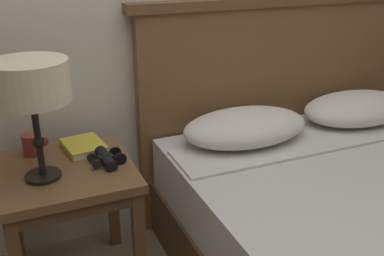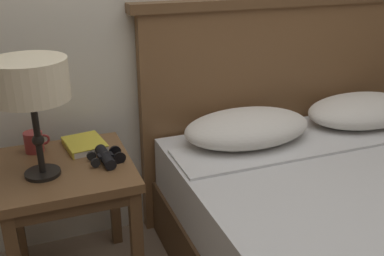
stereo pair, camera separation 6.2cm
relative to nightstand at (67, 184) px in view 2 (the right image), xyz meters
name	(u,v)px [view 2 (the right image)]	position (x,y,z in m)	size (l,w,h in m)	color
nightstand	(67,184)	(0.00, 0.00, 0.00)	(0.50, 0.51, 0.57)	brown
table_lamp	(30,83)	(-0.08, -0.05, 0.44)	(0.27, 0.27, 0.44)	black
book_on_nightstand	(84,144)	(0.09, 0.14, 0.10)	(0.18, 0.21, 0.03)	silver
binoculars_pair	(106,157)	(0.16, -0.03, 0.11)	(0.14, 0.16, 0.05)	black
coffee_mug	(34,142)	(-0.10, 0.17, 0.13)	(0.10, 0.08, 0.08)	#993333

